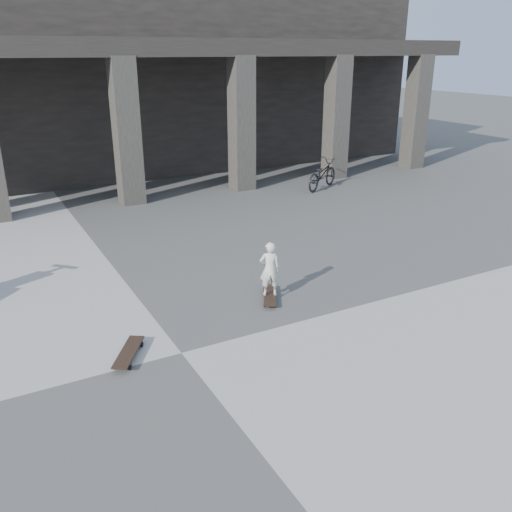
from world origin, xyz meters
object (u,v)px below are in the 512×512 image
bicycle (322,174)px  child (270,269)px  longboard (270,295)px  skateboard_spare (129,353)px

bicycle → child: bearing=110.3°
longboard → child: child is taller
skateboard_spare → child: bearing=-42.6°
skateboard_spare → bicycle: size_ratio=0.50×
skateboard_spare → child: size_ratio=0.90×
bicycle → skateboard_spare: bearing=101.9°
child → skateboard_spare: bearing=37.2°
longboard → skateboard_spare: size_ratio=1.02×
skateboard_spare → longboard: bearing=-42.6°
child → bicycle: (5.54, 6.33, -0.11)m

